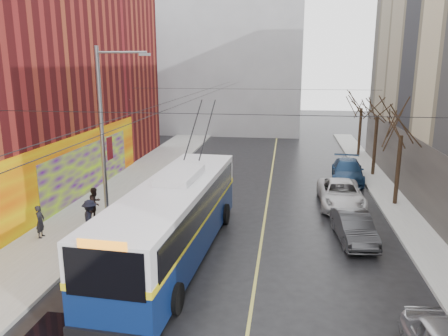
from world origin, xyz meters
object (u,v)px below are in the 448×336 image
(parked_car_d, at_px, (347,171))
(trolleybus, at_px, (174,218))
(parked_car_b, at_px, (354,227))
(parked_car_c, at_px, (341,194))
(pedestrian_c, at_px, (90,219))
(streetlight_pole, at_px, (105,135))
(tree_far, at_px, (362,99))
(tree_near, at_px, (402,122))
(following_car, at_px, (210,177))
(pedestrian_b, at_px, (95,203))
(tree_mid, at_px, (378,105))
(pedestrian_a, at_px, (40,222))

(parked_car_d, bearing_deg, trolleybus, -118.57)
(parked_car_b, distance_m, parked_car_c, 5.27)
(pedestrian_c, bearing_deg, parked_car_c, -96.84)
(trolleybus, height_order, pedestrian_c, trolleybus)
(streetlight_pole, height_order, parked_car_b, streetlight_pole)
(tree_far, bearing_deg, parked_car_b, -99.18)
(tree_far, xyz_separation_m, pedestrian_c, (-15.50, -21.50, -4.06))
(tree_far, relative_size, parked_car_d, 1.25)
(tree_near, bearing_deg, streetlight_pole, -158.38)
(following_car, height_order, pedestrian_b, pedestrian_b)
(tree_far, bearing_deg, pedestrian_c, -125.79)
(streetlight_pole, height_order, parked_car_c, streetlight_pole)
(parked_car_c, distance_m, pedestrian_b, 13.93)
(streetlight_pole, xyz_separation_m, pedestrian_c, (-0.36, -1.50, -3.77))
(tree_mid, relative_size, trolleybus, 0.50)
(streetlight_pole, bearing_deg, tree_mid, 40.65)
(tree_near, bearing_deg, parked_car_c, -170.38)
(trolleybus, distance_m, pedestrian_c, 4.52)
(tree_near, height_order, parked_car_d, tree_near)
(parked_car_c, relative_size, following_car, 1.28)
(tree_near, distance_m, parked_car_d, 7.06)
(pedestrian_c, bearing_deg, tree_far, -72.13)
(parked_car_d, bearing_deg, streetlight_pole, -134.53)
(pedestrian_c, bearing_deg, parked_car_d, -82.76)
(tree_mid, bearing_deg, pedestrian_c, -136.90)
(streetlight_pole, relative_size, parked_car_b, 2.16)
(tree_mid, height_order, pedestrian_c, tree_mid)
(pedestrian_a, height_order, pedestrian_c, pedestrian_c)
(trolleybus, xyz_separation_m, pedestrian_a, (-6.72, 0.82, -0.81))
(streetlight_pole, xyz_separation_m, parked_car_b, (11.94, 0.19, -4.16))
(trolleybus, xyz_separation_m, parked_car_c, (7.96, 8.04, -1.00))
(parked_car_b, xyz_separation_m, pedestrian_a, (-14.68, -1.95, 0.24))
(tree_near, bearing_deg, pedestrian_a, -156.53)
(tree_near, bearing_deg, tree_mid, 90.00)
(pedestrian_c, bearing_deg, following_car, -58.52)
(tree_near, height_order, pedestrian_c, tree_near)
(parked_car_b, xyz_separation_m, following_car, (-8.31, 8.11, 0.03))
(tree_mid, xyz_separation_m, parked_car_b, (-3.20, -12.81, -4.57))
(tree_near, bearing_deg, tree_far, 90.00)
(tree_mid, relative_size, pedestrian_a, 4.28)
(pedestrian_c, bearing_deg, tree_mid, -83.25)
(streetlight_pole, distance_m, tree_near, 16.28)
(tree_far, distance_m, pedestrian_b, 25.36)
(following_car, xyz_separation_m, pedestrian_c, (-3.99, -9.80, 0.37))
(pedestrian_a, bearing_deg, trolleybus, -103.38)
(streetlight_pole, height_order, trolleybus, streetlight_pole)
(parked_car_c, relative_size, pedestrian_c, 2.88)
(parked_car_d, bearing_deg, parked_car_b, -91.09)
(trolleybus, distance_m, pedestrian_a, 6.82)
(streetlight_pole, height_order, tree_far, streetlight_pole)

